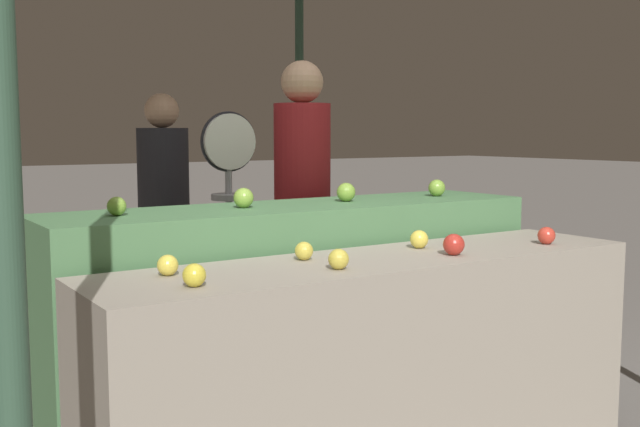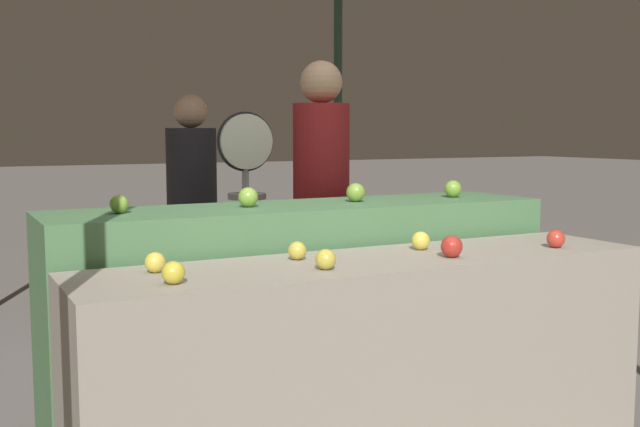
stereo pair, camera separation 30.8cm
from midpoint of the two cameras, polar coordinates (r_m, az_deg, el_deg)
name	(u,v)px [view 1 (the left image)]	position (r m, az deg, el deg)	size (l,w,h in m)	color
display_counter_front	(379,369)	(3.00, 1.55, -11.81)	(2.31, 0.55, 0.89)	gray
display_counter_back	(299,318)	(3.47, -4.18, -7.97)	(2.31, 0.55, 1.05)	#4C7A4C
apple_front_0	(194,275)	(2.41, -13.22, -4.64)	(0.07, 0.07, 0.07)	gold
apple_front_1	(339,259)	(2.64, -1.91, -3.52)	(0.07, 0.07, 0.07)	gold
apple_front_2	(454,245)	(2.97, 7.26, -2.38)	(0.09, 0.09, 0.09)	#B72D23
apple_front_3	(546,236)	(3.34, 14.38, -1.66)	(0.08, 0.08, 0.08)	red
apple_front_4	(168,265)	(2.61, -14.88, -3.86)	(0.07, 0.07, 0.07)	yellow
apple_front_5	(304,251)	(2.84, -4.34, -2.89)	(0.07, 0.07, 0.07)	gold
apple_front_6	(419,239)	(3.13, 4.79, -1.99)	(0.08, 0.08, 0.08)	yellow
apple_back_0	(117,206)	(3.06, -18.05, 0.52)	(0.08, 0.08, 0.08)	#7AA338
apple_back_1	(244,198)	(3.25, -8.56, 1.17)	(0.09, 0.09, 0.09)	#84AD3D
apple_back_2	(346,192)	(3.52, -0.50, 1.63)	(0.09, 0.09, 0.09)	#7AA338
apple_back_3	(437,188)	(3.83, 6.63, 1.94)	(0.09, 0.09, 0.09)	#7AA338
produce_scale	(230,188)	(3.90, -9.15, 1.91)	(0.31, 0.20, 1.48)	#99999E
person_vendor_at_scale	(302,194)	(4.10, -3.50, 1.52)	(0.35, 0.35, 1.76)	#2D2D38
person_customer_left	(164,203)	(4.76, -13.64, 0.79)	(0.36, 0.36, 1.61)	#2D2D38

